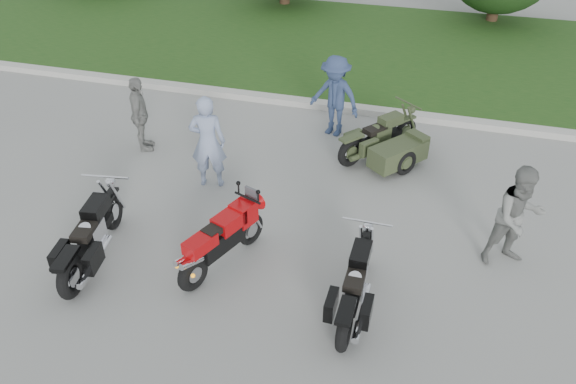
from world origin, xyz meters
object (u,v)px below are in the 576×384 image
(person_denim, at_px, (335,96))
(person_stripe, at_px, (208,142))
(cruiser_right, at_px, (355,288))
(cruiser_sidecar, at_px, (389,147))
(cruiser_left, at_px, (90,240))
(sportbike_red, at_px, (221,239))
(person_grey, at_px, (518,217))
(person_back, at_px, (140,115))

(person_denim, bearing_deg, person_stripe, -107.36)
(cruiser_right, distance_m, person_stripe, 4.02)
(cruiser_sidecar, height_order, person_denim, person_denim)
(cruiser_left, distance_m, person_stripe, 2.74)
(sportbike_red, xyz_separation_m, person_stripe, (-1.04, 2.09, 0.38))
(cruiser_left, bearing_deg, cruiser_right, -7.54)
(cruiser_left, bearing_deg, person_grey, 7.19)
(cruiser_left, xyz_separation_m, person_back, (-0.92, 3.39, 0.34))
(cruiser_sidecar, bearing_deg, cruiser_right, -50.36)
(sportbike_red, relative_size, cruiser_sidecar, 0.92)
(person_denim, bearing_deg, person_grey, -26.05)
(cruiser_right, xyz_separation_m, person_stripe, (-3.15, 2.45, 0.48))
(person_denim, bearing_deg, cruiser_sidecar, -18.11)
(sportbike_red, bearing_deg, person_stripe, 137.83)
(person_grey, bearing_deg, cruiser_right, -167.38)
(cruiser_sidecar, distance_m, person_grey, 3.27)
(cruiser_sidecar, height_order, person_stripe, person_stripe)
(sportbike_red, bearing_deg, person_grey, 38.71)
(sportbike_red, bearing_deg, cruiser_sidecar, 82.43)
(cruiser_right, distance_m, person_denim, 5.21)
(cruiser_right, bearing_deg, person_grey, 38.87)
(cruiser_left, relative_size, person_stripe, 1.25)
(cruiser_sidecar, height_order, person_grey, person_grey)
(cruiser_left, relative_size, person_grey, 1.33)
(person_stripe, distance_m, person_denim, 3.12)
(person_back, bearing_deg, cruiser_sidecar, -103.70)
(person_grey, bearing_deg, cruiser_sidecar, 106.50)
(sportbike_red, bearing_deg, person_back, 155.68)
(cruiser_sidecar, xyz_separation_m, person_stripe, (-3.09, -1.62, 0.52))
(cruiser_sidecar, bearing_deg, person_denim, -176.97)
(cruiser_sidecar, relative_size, person_back, 1.23)
(person_denim, height_order, person_back, person_denim)
(cruiser_left, bearing_deg, sportbike_red, 4.34)
(cruiser_right, bearing_deg, sportbike_red, 170.64)
(person_grey, bearing_deg, person_back, 141.35)
(cruiser_right, xyz_separation_m, person_back, (-4.97, 3.29, 0.37))
(person_denim, bearing_deg, cruiser_right, -57.18)
(cruiser_left, height_order, person_stripe, person_stripe)
(sportbike_red, distance_m, person_denim, 4.72)
(cruiser_right, bearing_deg, person_stripe, 142.50)
(person_back, bearing_deg, sportbike_red, -158.37)
(cruiser_left, height_order, cruiser_right, cruiser_left)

